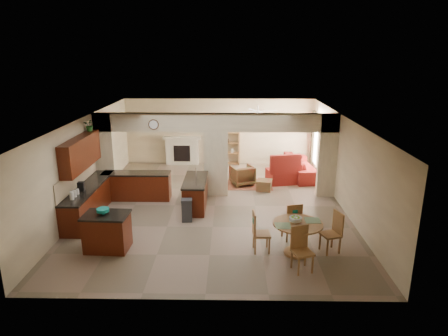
{
  "coord_description": "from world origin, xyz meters",
  "views": [
    {
      "loc": [
        0.5,
        -11.83,
        4.76
      ],
      "look_at": [
        0.29,
        0.3,
        1.16
      ],
      "focal_mm": 32.0,
      "sensor_mm": 36.0,
      "label": 1
    }
  ],
  "objects_px": {
    "sofa": "(302,167)",
    "kitchen_island": "(107,232)",
    "dining_table": "(297,234)",
    "armchair": "(242,175)"
  },
  "relations": [
    {
      "from": "kitchen_island",
      "to": "armchair",
      "type": "xyz_separation_m",
      "value": [
        3.45,
        5.04,
        -0.11
      ]
    },
    {
      "from": "kitchen_island",
      "to": "sofa",
      "type": "distance_m",
      "value": 8.46
    },
    {
      "from": "dining_table",
      "to": "sofa",
      "type": "relative_size",
      "value": 0.46
    },
    {
      "from": "sofa",
      "to": "kitchen_island",
      "type": "bearing_deg",
      "value": 129.23
    },
    {
      "from": "kitchen_island",
      "to": "dining_table",
      "type": "distance_m",
      "value": 4.64
    },
    {
      "from": "dining_table",
      "to": "armchair",
      "type": "bearing_deg",
      "value": 102.82
    },
    {
      "from": "kitchen_island",
      "to": "sofa",
      "type": "bearing_deg",
      "value": 49.08
    },
    {
      "from": "kitchen_island",
      "to": "armchair",
      "type": "height_order",
      "value": "kitchen_island"
    },
    {
      "from": "dining_table",
      "to": "kitchen_island",
      "type": "bearing_deg",
      "value": 178.03
    },
    {
      "from": "kitchen_island",
      "to": "dining_table",
      "type": "relative_size",
      "value": 0.94
    }
  ]
}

